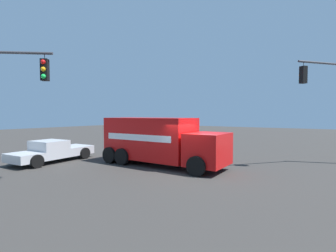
% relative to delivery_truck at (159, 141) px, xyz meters
% --- Properties ---
extents(ground_plane, '(100.00, 100.00, 0.00)m').
position_rel_delivery_truck_xyz_m(ground_plane, '(-2.54, 0.68, -1.47)').
color(ground_plane, '#33302D').
extents(delivery_truck, '(7.59, 2.77, 2.83)m').
position_rel_delivery_truck_xyz_m(delivery_truck, '(0.00, 0.00, 0.00)').
color(delivery_truck, red).
rests_on(delivery_truck, ground).
extents(pickup_silver, '(2.51, 5.31, 1.38)m').
position_rel_delivery_truck_xyz_m(pickup_silver, '(6.38, 2.94, -0.74)').
color(pickup_silver, '#B7BABF').
rests_on(pickup_silver, ground).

